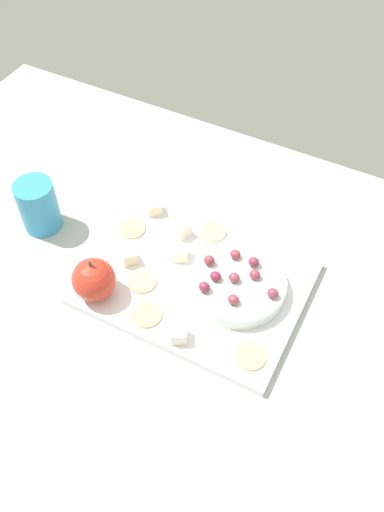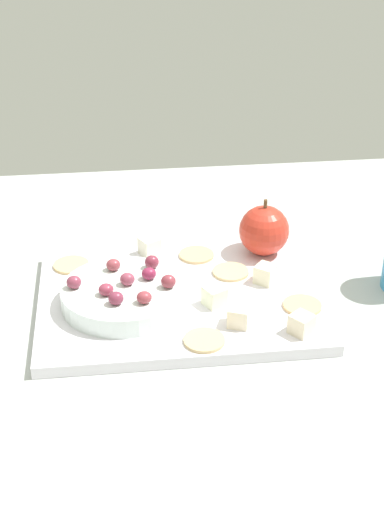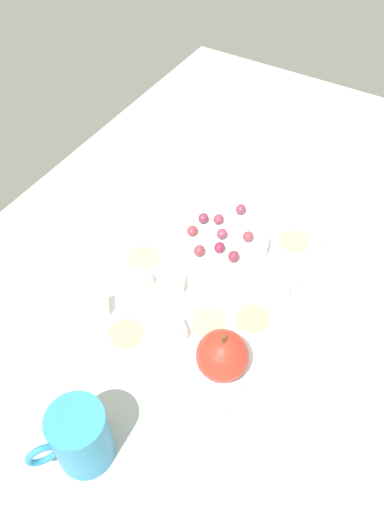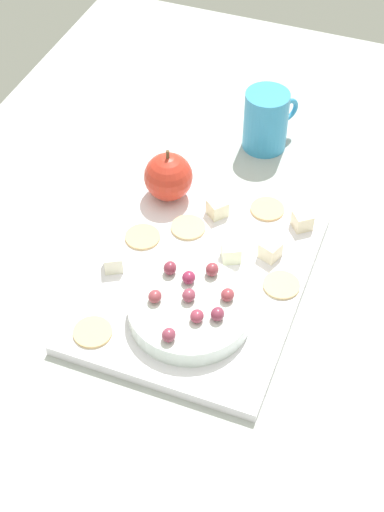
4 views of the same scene
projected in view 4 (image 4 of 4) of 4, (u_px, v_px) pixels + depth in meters
The scene contains 25 objects.
table at pixel (180, 288), 106.04cm from camera, with size 136.16×86.36×4.73cm, color #AEB4B0.
platter at pixel (200, 277), 103.18cm from camera, with size 36.08×27.20×1.53cm, color white.
serving_dish at pixel (190, 310), 96.66cm from camera, with size 15.73×15.73×2.53cm, color white.
apple_whole at pixel (168, 177), 110.65cm from camera, with size 7.09×7.09×7.09cm, color red.
apple_stem at pixel (168, 154), 107.63cm from camera, with size 0.50×0.50×1.20cm, color brown.
cheese_cube_0 at pixel (217, 208), 109.53cm from camera, with size 2.47×2.47×2.47cm, color #F5ECC4.
cheese_cube_1 at pixel (270, 250), 103.86cm from camera, with size 2.47×2.47×2.47cm, color #F9EAC9.
cheese_cube_2 at pixel (302, 220), 107.79cm from camera, with size 2.47×2.47×2.47cm, color #F5E5C1.
cheese_cube_3 at pixel (231, 252), 103.59cm from camera, with size 2.47×2.47×2.47cm, color #EFF0C8.
cheese_cube_4 at pixel (113, 261), 102.43cm from camera, with size 2.47×2.47×2.47cm, color #F0E9CE.
cracker_0 at pixel (188, 227), 108.30cm from camera, with size 4.92×4.92×0.40cm, color #DDBA83.
cracker_1 at pixel (143, 237), 107.02cm from camera, with size 4.92×4.92×0.40cm, color #D9B37B.
cracker_2 at pixel (267, 209), 110.89cm from camera, with size 4.92×4.92×0.40cm, color #E2B57B.
cracker_3 at pixel (281, 285), 100.94cm from camera, with size 4.92×4.92×0.40cm, color #D8B882.
cracker_4 at pixel (93, 332), 95.63cm from camera, with size 4.92×4.92×0.40cm, color #E3BD7E.
grape_0 at pixel (157, 297), 95.46cm from camera, with size 1.87×1.69×1.57cm, color #943C46.
grape_1 at pixel (217, 314), 93.56cm from camera, with size 1.87×1.69×1.67cm, color #823148.
grape_2 at pixel (169, 335), 91.38cm from camera, with size 1.87×1.69×1.67cm, color #8A384D.
grape_3 at pixel (172, 269), 98.61cm from camera, with size 1.87×1.69×1.77cm, color maroon.
grape_4 at pixel (228, 295), 95.74cm from camera, with size 1.87×1.69×1.54cm, color #963943.
grape_5 at pixel (189, 295), 95.63cm from camera, with size 1.87×1.69×1.63cm, color #933D53.
grape_6 at pixel (197, 316), 93.43cm from camera, with size 1.87×1.69×1.52cm, color #95354B.
grape_7 at pixel (212, 269), 98.51cm from camera, with size 1.87×1.69×1.76cm, color #8F3743.
grape_8 at pixel (189, 277), 97.69cm from camera, with size 1.87×1.69×1.58cm, color #8F2648.
cup at pixel (266, 120), 120.05cm from camera, with size 9.33×7.40×9.85cm.
Camera 4 is at (-64.06, -26.26, 82.82)cm, focal length 53.80 mm.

